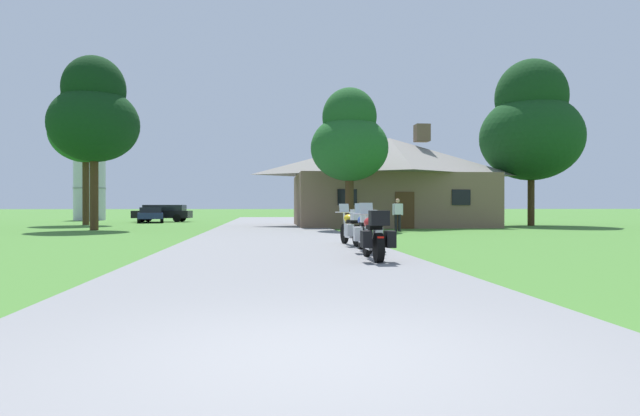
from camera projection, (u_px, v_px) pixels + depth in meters
name	position (u px, v px, depth m)	size (l,w,h in m)	color
ground_plane	(274.00, 235.00, 24.28)	(500.00, 500.00, 0.00)	#42752D
asphalt_driveway	(274.00, 237.00, 22.29)	(6.40, 80.00, 0.06)	slate
motorcycle_red_nearest_to_camera	(374.00, 236.00, 12.23)	(0.72, 2.08, 1.30)	black
motorcycle_blue_second_in_row	(366.00, 231.00, 14.51)	(0.76, 2.08, 1.30)	black
motorcycle_yellow_farthest_in_row	(353.00, 228.00, 16.89)	(0.89, 2.08, 1.30)	black
stone_lodge	(390.00, 181.00, 34.98)	(12.55, 8.16, 6.55)	brown
bystander_white_shirt_near_lodge	(398.00, 213.00, 27.73)	(0.55, 0.23, 1.67)	black
tree_by_lodge_front	(349.00, 139.00, 28.40)	(4.04, 4.04, 7.44)	#422D19
tree_left_near	(94.00, 114.00, 29.27)	(4.72, 4.72, 9.33)	#422D19
tree_left_far	(86.00, 125.00, 37.62)	(4.84, 4.84, 10.11)	#422D19
tree_right_of_lodge	(531.00, 126.00, 36.15)	(6.66, 6.66, 10.99)	#422D19
metal_silo_distant	(90.00, 184.00, 50.62)	(2.89, 2.89, 6.62)	#B2B7BC
parked_black_suv_far_left	(163.00, 212.00, 45.09)	(4.75, 2.27, 1.40)	black
parked_navy_sedan_far_left	(151.00, 214.00, 42.92)	(2.61, 4.48, 1.20)	navy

